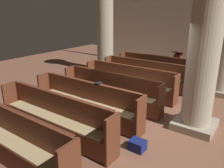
{
  "coord_description": "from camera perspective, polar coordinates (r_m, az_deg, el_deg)",
  "views": [
    {
      "loc": [
        2.76,
        -4.84,
        2.76
      ],
      "look_at": [
        -0.76,
        0.1,
        0.75
      ],
      "focal_mm": 36.03,
      "sensor_mm": 36.0,
      "label": 1
    }
  ],
  "objects": [
    {
      "name": "pew_row_6",
      "position": [
        4.75,
        -24.63,
        -11.93
      ],
      "size": [
        3.32,
        0.46,
        0.97
      ],
      "color": "brown",
      "rests_on": "ground"
    },
    {
      "name": "pew_row_3",
      "position": [
        6.73,
        -0.46,
        -1.27
      ],
      "size": [
        3.32,
        0.46,
        0.97
      ],
      "color": "brown",
      "rests_on": "ground"
    },
    {
      "name": "ground_plane",
      "position": [
        6.22,
        5.24,
        -8.1
      ],
      "size": [
        19.2,
        19.2,
        0.0
      ],
      "primitive_type": "plane",
      "color": "brown"
    },
    {
      "name": "pillar_far_side",
      "position": [
        10.27,
        -1.79,
        13.92
      ],
      "size": [
        1.06,
        1.06,
        3.8
      ],
      "color": "#9F967E",
      "rests_on": "ground"
    },
    {
      "name": "pew_row_2",
      "position": [
        7.59,
        4.33,
        0.96
      ],
      "size": [
        3.32,
        0.47,
        0.97
      ],
      "color": "brown",
      "rests_on": "ground"
    },
    {
      "name": "pew_row_5",
      "position": [
        5.27,
        -14.5,
        -7.67
      ],
      "size": [
        3.32,
        0.47,
        0.97
      ],
      "color": "brown",
      "rests_on": "ground"
    },
    {
      "name": "kneeler_box_red",
      "position": [
        8.58,
        20.84,
        -0.84
      ],
      "size": [
        0.43,
        0.29,
        0.24
      ],
      "primitive_type": "cube",
      "color": "maroon",
      "rests_on": "ground"
    },
    {
      "name": "pew_row_1",
      "position": [
        8.5,
        8.13,
        2.73
      ],
      "size": [
        3.32,
        0.46,
        0.97
      ],
      "color": "brown",
      "rests_on": "ground"
    },
    {
      "name": "lectern",
      "position": [
        10.23,
        16.19,
        4.56
      ],
      "size": [
        0.48,
        0.45,
        1.08
      ],
      "color": "#492215",
      "rests_on": "ground"
    },
    {
      "name": "hymn_book",
      "position": [
        5.74,
        -3.43,
        0.22
      ],
      "size": [
        0.15,
        0.2,
        0.03
      ],
      "primitive_type": "cube",
      "color": "black",
      "rests_on": "pew_row_4"
    },
    {
      "name": "back_wall",
      "position": [
        11.28,
        21.99,
        14.46
      ],
      "size": [
        10.0,
        0.16,
        4.5
      ],
      "primitive_type": "cube",
      "color": "beige",
      "rests_on": "ground"
    },
    {
      "name": "pew_row_0",
      "position": [
        9.44,
        11.19,
        4.14
      ],
      "size": [
        3.32,
        0.46,
        0.97
      ],
      "color": "brown",
      "rests_on": "ground"
    },
    {
      "name": "pew_row_4",
      "position": [
        5.95,
        -6.59,
        -4.11
      ],
      "size": [
        3.32,
        0.46,
        0.97
      ],
      "color": "brown",
      "rests_on": "ground"
    },
    {
      "name": "pillar_aisle_rear",
      "position": [
        5.38,
        22.38,
        8.53
      ],
      "size": [
        1.01,
        1.01,
        3.8
      ],
      "color": "#9F967E",
      "rests_on": "ground"
    },
    {
      "name": "kneeler_box_navy",
      "position": [
        4.83,
        6.45,
        -15.16
      ],
      "size": [
        0.32,
        0.27,
        0.21
      ],
      "primitive_type": "cube",
      "color": "navy",
      "rests_on": "ground"
    }
  ]
}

